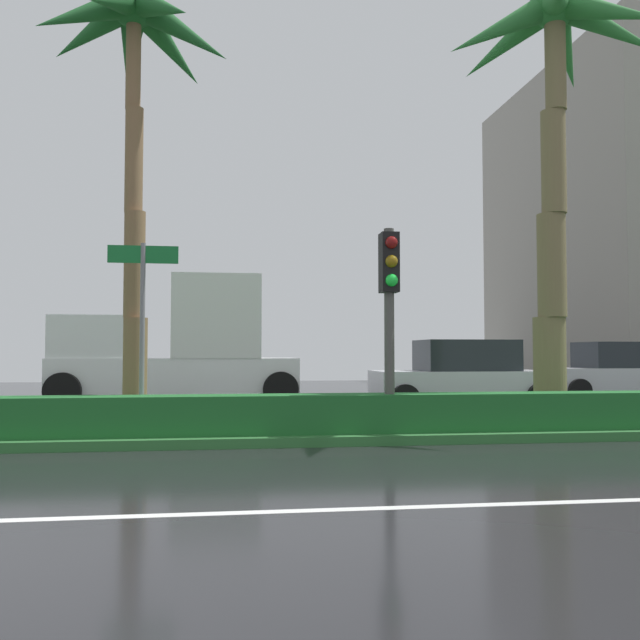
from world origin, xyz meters
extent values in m
cube|color=black|center=(0.00, 9.00, -0.05)|extent=(90.00, 42.00, 0.10)
cube|color=white|center=(0.00, 2.00, 0.00)|extent=(81.00, 0.14, 0.01)
cube|color=#2D6B33|center=(0.00, 8.00, 0.07)|extent=(85.50, 4.00, 0.15)
cube|color=#1E6028|center=(0.00, 6.60, 0.45)|extent=(76.50, 0.70, 0.60)
cylinder|color=brown|center=(0.12, 8.00, 1.08)|extent=(0.41, 0.41, 1.86)
cylinder|color=brown|center=(0.08, 8.06, 2.94)|extent=(0.36, 0.36, 1.86)
cylinder|color=brown|center=(0.04, 8.13, 4.80)|extent=(0.31, 0.31, 1.86)
cylinder|color=brown|center=(0.00, 8.19, 6.66)|extent=(0.26, 0.26, 1.86)
sphere|color=#205C2A|center=(0.00, 8.19, 7.69)|extent=(0.90, 0.90, 0.90)
cone|color=#205C2A|center=(0.83, 8.15, 7.19)|extent=(1.97, 0.67, 1.47)
cone|color=#205C2A|center=(0.54, 8.84, 7.22)|extent=(1.69, 1.86, 1.42)
cone|color=#205C2A|center=(-0.16, 8.99, 7.17)|extent=(0.93, 2.00, 1.51)
cone|color=#205C2A|center=(-0.77, 8.65, 7.33)|extent=(2.01, 1.49, 1.23)
cone|color=#205C2A|center=(-0.74, 7.79, 7.22)|extent=(1.98, 1.44, 1.43)
cone|color=#205C2A|center=(-0.23, 7.36, 7.26)|extent=(1.08, 2.05, 1.36)
cone|color=#205C2A|center=(0.50, 7.48, 7.27)|extent=(1.60, 1.94, 1.35)
cylinder|color=brown|center=(7.59, 7.80, 1.11)|extent=(0.59, 0.59, 1.91)
cylinder|color=brown|center=(7.62, 7.72, 3.02)|extent=(0.52, 0.52, 1.91)
cylinder|color=brown|center=(7.65, 7.65, 4.93)|extent=(0.45, 0.45, 1.91)
cylinder|color=brown|center=(7.68, 7.57, 6.84)|extent=(0.38, 0.38, 1.91)
sphere|color=#2C7535|center=(7.68, 7.57, 7.89)|extent=(0.90, 0.90, 0.90)
cone|color=#2C7535|center=(8.66, 7.43, 7.43)|extent=(2.27, 0.86, 1.43)
cone|color=#2C7535|center=(8.29, 8.35, 7.43)|extent=(1.80, 2.09, 1.43)
cone|color=#2C7535|center=(7.13, 8.43, 7.52)|extent=(1.67, 2.19, 1.28)
cone|color=#2C7535|center=(6.70, 7.67, 7.42)|extent=(2.25, 0.78, 1.45)
cone|color=#2C7535|center=(8.27, 6.79, 7.40)|extent=(1.77, 2.09, 1.48)
cylinder|color=#4C4C47|center=(4.25, 6.54, 1.77)|extent=(0.16, 0.16, 3.25)
cube|color=black|center=(4.25, 6.54, 2.85)|extent=(0.28, 0.32, 0.96)
sphere|color=maroon|center=(4.25, 6.37, 3.15)|extent=(0.20, 0.20, 0.20)
sphere|color=#7F600F|center=(4.25, 6.37, 2.85)|extent=(0.20, 0.20, 0.20)
sphere|color=#1EEA3F|center=(4.25, 6.37, 2.55)|extent=(0.20, 0.20, 0.20)
cylinder|color=slate|center=(0.35, 6.99, 1.65)|extent=(0.08, 0.08, 3.00)
cube|color=#146B2D|center=(0.35, 6.99, 2.97)|extent=(1.10, 0.03, 0.28)
cube|color=white|center=(0.40, 14.73, 0.81)|extent=(6.40, 2.30, 0.90)
cube|color=white|center=(-1.80, 14.73, 1.81)|extent=(1.90, 2.21, 1.10)
cube|color=silver|center=(1.45, 14.73, 2.36)|extent=(2.30, 2.35, 2.20)
cylinder|color=black|center=(-2.30, 13.56, 0.46)|extent=(0.92, 0.30, 0.92)
cylinder|color=black|center=(-2.30, 15.90, 0.46)|extent=(0.92, 0.30, 0.92)
cylinder|color=black|center=(3.10, 13.56, 0.46)|extent=(0.92, 0.30, 0.92)
cylinder|color=black|center=(3.10, 15.90, 0.46)|extent=(0.92, 0.30, 0.92)
cube|color=silver|center=(7.44, 12.21, 0.60)|extent=(4.30, 1.76, 0.72)
cube|color=#1E2328|center=(7.59, 12.21, 1.34)|extent=(2.30, 1.58, 0.76)
cylinder|color=black|center=(5.79, 11.31, 0.34)|extent=(0.68, 0.22, 0.68)
cylinder|color=black|center=(5.79, 13.11, 0.34)|extent=(0.68, 0.22, 0.68)
cylinder|color=black|center=(9.09, 11.31, 0.34)|extent=(0.68, 0.22, 0.68)
cylinder|color=black|center=(9.09, 13.11, 0.34)|extent=(0.68, 0.22, 0.68)
cube|color=silver|center=(13.14, 14.75, 0.60)|extent=(4.30, 1.76, 0.72)
cube|color=#1E2328|center=(13.29, 14.75, 1.34)|extent=(2.30, 1.58, 0.76)
cylinder|color=black|center=(11.49, 13.85, 0.34)|extent=(0.68, 0.22, 0.68)
cylinder|color=black|center=(11.49, 15.65, 0.34)|extent=(0.68, 0.22, 0.68)
camera|label=1|loc=(1.62, -4.12, 1.41)|focal=38.43mm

